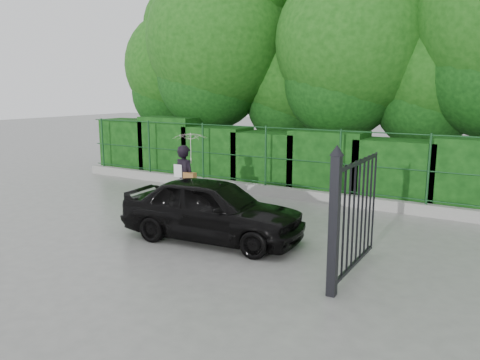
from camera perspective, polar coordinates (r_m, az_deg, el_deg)
The scene contains 8 objects.
ground at distance 10.85m, azimuth -10.13°, elevation -6.09°, with size 80.00×80.00×0.00m, color gray.
kerb at distance 14.39m, azimuth 1.69°, elevation -1.07°, with size 14.00×0.25×0.30m, color #9E9E99.
fence at distance 14.10m, azimuth 2.50°, elevation 3.01°, with size 14.13×0.06×1.80m.
hedge at distance 15.17m, azimuth 3.07°, elevation 2.71°, with size 14.20×1.20×2.18m.
trees at distance 16.60m, azimuth 11.09°, elevation 15.86°, with size 17.10×6.15×8.08m.
gate at distance 7.66m, azimuth 12.62°, elevation -4.17°, with size 0.22×2.33×2.36m.
woman at distance 11.85m, azimuth -6.39°, elevation 2.10°, with size 0.94×0.88×2.11m.
car at distance 9.91m, azimuth -3.41°, elevation -3.55°, with size 1.58×3.93×1.34m, color black.
Camera 1 is at (6.89, -7.76, 3.16)m, focal length 35.00 mm.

